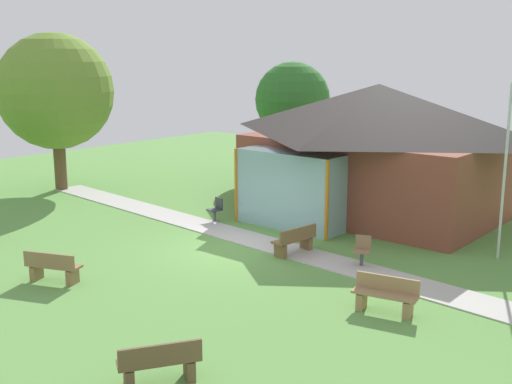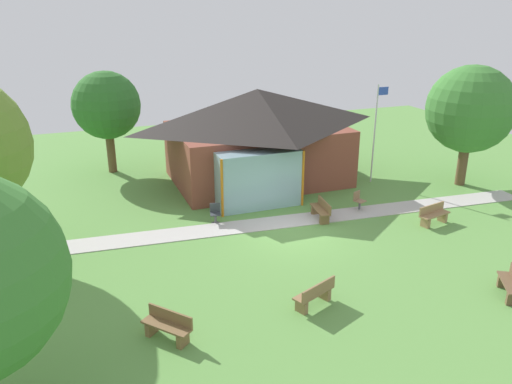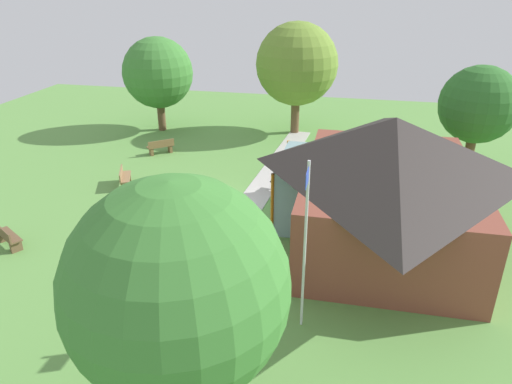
{
  "view_description": "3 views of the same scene",
  "coord_description": "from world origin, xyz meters",
  "px_view_note": "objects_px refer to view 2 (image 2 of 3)",
  "views": [
    {
      "loc": [
        12.53,
        -13.69,
        5.81
      ],
      "look_at": [
        -0.45,
        1.67,
        1.47
      ],
      "focal_mm": 44.17,
      "sensor_mm": 36.0,
      "label": 1
    },
    {
      "loc": [
        -8.12,
        -17.19,
        8.76
      ],
      "look_at": [
        -0.61,
        2.69,
        0.93
      ],
      "focal_mm": 35.5,
      "sensor_mm": 36.0,
      "label": 2
    },
    {
      "loc": [
        17.59,
        5.41,
        9.31
      ],
      "look_at": [
        0.08,
        1.67,
        1.08
      ],
      "focal_mm": 33.31,
      "sensor_mm": 36.0,
      "label": 3
    }
  ],
  "objects_px": {
    "bench_front_right": "(511,285)",
    "tree_east_hedge": "(470,109)",
    "pavilion": "(257,135)",
    "patio_chair_west": "(215,214)",
    "bench_front_left": "(168,326)",
    "bench_mid_right": "(434,215)",
    "flagpole": "(375,129)",
    "bench_rear_near_path": "(321,210)",
    "tree_behind_pavilion_left": "(106,106)",
    "bench_front_center": "(315,295)",
    "patio_chair_lawn_spare": "(359,201)"
  },
  "relations": [
    {
      "from": "bench_front_right",
      "to": "tree_east_hedge",
      "type": "distance_m",
      "value": 11.7
    },
    {
      "from": "pavilion",
      "to": "patio_chair_west",
      "type": "relative_size",
      "value": 11.19
    },
    {
      "from": "bench_front_left",
      "to": "bench_mid_right",
      "type": "xyz_separation_m",
      "value": [
        12.19,
        3.9,
        0.0
      ]
    },
    {
      "from": "bench_front_right",
      "to": "patio_chair_west",
      "type": "relative_size",
      "value": 1.75
    },
    {
      "from": "flagpole",
      "to": "tree_east_hedge",
      "type": "height_order",
      "value": "tree_east_hedge"
    },
    {
      "from": "bench_rear_near_path",
      "to": "tree_behind_pavilion_left",
      "type": "xyz_separation_m",
      "value": [
        -7.81,
        10.19,
        3.32
      ]
    },
    {
      "from": "bench_front_center",
      "to": "patio_chair_west",
      "type": "xyz_separation_m",
      "value": [
        -1.06,
        7.27,
        0.01
      ]
    },
    {
      "from": "patio_chair_west",
      "to": "tree_behind_pavilion_left",
      "type": "bearing_deg",
      "value": -56.5
    },
    {
      "from": "patio_chair_lawn_spare",
      "to": "patio_chair_west",
      "type": "distance_m",
      "value": 6.6
    },
    {
      "from": "flagpole",
      "to": "bench_rear_near_path",
      "type": "relative_size",
      "value": 3.31
    },
    {
      "from": "bench_rear_near_path",
      "to": "flagpole",
      "type": "bearing_deg",
      "value": -46.29
    },
    {
      "from": "bench_front_center",
      "to": "tree_behind_pavilion_left",
      "type": "distance_m",
      "value": 17.15
    },
    {
      "from": "bench_mid_right",
      "to": "tree_behind_pavilion_left",
      "type": "xyz_separation_m",
      "value": [
        -12.04,
        12.36,
        3.32
      ]
    },
    {
      "from": "bench_rear_near_path",
      "to": "patio_chair_lawn_spare",
      "type": "distance_m",
      "value": 2.13
    },
    {
      "from": "patio_chair_west",
      "to": "tree_behind_pavilion_left",
      "type": "xyz_separation_m",
      "value": [
        -3.37,
        8.96,
        3.31
      ]
    },
    {
      "from": "patio_chair_west",
      "to": "bench_mid_right",
      "type": "bearing_deg",
      "value": 171.52
    },
    {
      "from": "pavilion",
      "to": "flagpole",
      "type": "distance_m",
      "value": 6.06
    },
    {
      "from": "bench_rear_near_path",
      "to": "patio_chair_west",
      "type": "relative_size",
      "value": 1.8
    },
    {
      "from": "pavilion",
      "to": "bench_front_left",
      "type": "relative_size",
      "value": 6.71
    },
    {
      "from": "bench_front_right",
      "to": "patio_chair_lawn_spare",
      "type": "distance_m",
      "value": 8.13
    },
    {
      "from": "bench_front_left",
      "to": "bench_mid_right",
      "type": "bearing_deg",
      "value": -112.13
    },
    {
      "from": "bench_front_left",
      "to": "tree_behind_pavilion_left",
      "type": "height_order",
      "value": "tree_behind_pavilion_left"
    },
    {
      "from": "patio_chair_lawn_spare",
      "to": "bench_front_right",
      "type": "bearing_deg",
      "value": 72.88
    },
    {
      "from": "tree_east_hedge",
      "to": "patio_chair_west",
      "type": "bearing_deg",
      "value": -178.63
    },
    {
      "from": "tree_behind_pavilion_left",
      "to": "flagpole",
      "type": "bearing_deg",
      "value": -27.75
    },
    {
      "from": "bench_rear_near_path",
      "to": "tree_behind_pavilion_left",
      "type": "distance_m",
      "value": 13.26
    },
    {
      "from": "tree_east_hedge",
      "to": "tree_behind_pavilion_left",
      "type": "distance_m",
      "value": 18.84
    },
    {
      "from": "bench_front_right",
      "to": "patio_chair_lawn_spare",
      "type": "xyz_separation_m",
      "value": [
        -0.65,
        8.1,
        0.01
      ]
    },
    {
      "from": "bench_front_center",
      "to": "tree_behind_pavilion_left",
      "type": "height_order",
      "value": "tree_behind_pavilion_left"
    },
    {
      "from": "tree_behind_pavilion_left",
      "to": "tree_east_hedge",
      "type": "bearing_deg",
      "value": -27.29
    },
    {
      "from": "pavilion",
      "to": "tree_east_hedge",
      "type": "distance_m",
      "value": 10.7
    },
    {
      "from": "patio_chair_west",
      "to": "bench_front_right",
      "type": "bearing_deg",
      "value": 141.66
    },
    {
      "from": "patio_chair_west",
      "to": "patio_chair_lawn_spare",
      "type": "bearing_deg",
      "value": -174.6
    },
    {
      "from": "bench_front_left",
      "to": "bench_rear_near_path",
      "type": "xyz_separation_m",
      "value": [
        7.96,
        6.07,
        0.0
      ]
    },
    {
      "from": "bench_mid_right",
      "to": "pavilion",
      "type": "bearing_deg",
      "value": -70.15
    },
    {
      "from": "flagpole",
      "to": "patio_chair_west",
      "type": "xyz_separation_m",
      "value": [
        -9.28,
        -2.31,
        -2.42
      ]
    },
    {
      "from": "bench_mid_right",
      "to": "tree_behind_pavilion_left",
      "type": "relative_size",
      "value": 0.28
    },
    {
      "from": "bench_front_center",
      "to": "tree_east_hedge",
      "type": "distance_m",
      "value": 14.89
    },
    {
      "from": "tree_behind_pavilion_left",
      "to": "bench_mid_right",
      "type": "bearing_deg",
      "value": -45.75
    },
    {
      "from": "bench_front_left",
      "to": "patio_chair_lawn_spare",
      "type": "relative_size",
      "value": 1.67
    },
    {
      "from": "pavilion",
      "to": "flagpole",
      "type": "height_order",
      "value": "flagpole"
    },
    {
      "from": "pavilion",
      "to": "bench_front_center",
      "type": "relative_size",
      "value": 6.19
    },
    {
      "from": "pavilion",
      "to": "bench_front_left",
      "type": "distance_m",
      "value": 14.06
    },
    {
      "from": "flagpole",
      "to": "tree_behind_pavilion_left",
      "type": "distance_m",
      "value": 14.32
    },
    {
      "from": "tree_east_hedge",
      "to": "flagpole",
      "type": "bearing_deg",
      "value": 154.14
    },
    {
      "from": "bench_front_center",
      "to": "bench_rear_near_path",
      "type": "relative_size",
      "value": 1.01
    },
    {
      "from": "flagpole",
      "to": "bench_front_right",
      "type": "relative_size",
      "value": 3.39
    },
    {
      "from": "flagpole",
      "to": "patio_chair_lawn_spare",
      "type": "xyz_separation_m",
      "value": [
        -2.74,
        -3.17,
        -2.42
      ]
    },
    {
      "from": "pavilion",
      "to": "patio_chair_west",
      "type": "height_order",
      "value": "pavilion"
    },
    {
      "from": "bench_mid_right",
      "to": "bench_rear_near_path",
      "type": "height_order",
      "value": "same"
    }
  ]
}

